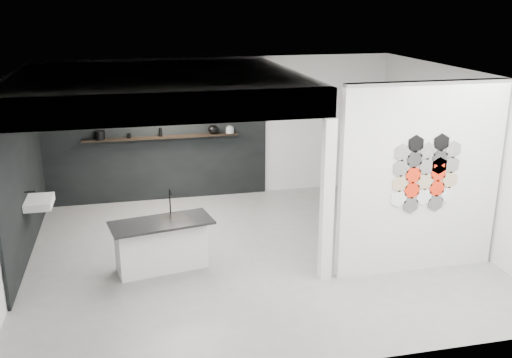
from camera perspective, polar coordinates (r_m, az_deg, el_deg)
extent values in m
cube|color=slate|center=(9.12, -0.20, -7.54)|extent=(7.00, 6.00, 0.01)
cube|color=silver|center=(8.49, 16.14, -0.01)|extent=(2.45, 0.15, 2.80)
cube|color=black|center=(11.36, -9.93, 3.61)|extent=(4.40, 0.04, 2.35)
cube|color=black|center=(9.60, -22.27, -0.05)|extent=(0.04, 4.00, 2.35)
cube|color=silver|center=(9.17, -9.67, 9.08)|extent=(4.40, 4.00, 0.40)
cube|color=silver|center=(7.99, 7.12, -2.22)|extent=(0.16, 0.16, 2.35)
cube|color=silver|center=(7.28, -8.72, 6.97)|extent=(4.40, 0.16, 0.40)
cube|color=silver|center=(9.47, -20.85, -2.19)|extent=(0.40, 0.60, 0.12)
cube|color=black|center=(11.24, -9.43, 4.13)|extent=(3.00, 0.15, 0.04)
cube|color=silver|center=(8.62, -9.44, -6.58)|extent=(1.36, 0.70, 0.74)
cube|color=black|center=(8.41, -9.45, -4.34)|extent=(1.56, 0.91, 0.03)
cube|color=black|center=(8.55, -8.24, -3.81)|extent=(0.44, 0.39, 0.01)
cylinder|color=black|center=(8.65, -8.60, -2.32)|extent=(0.02, 0.02, 0.35)
torus|color=black|center=(8.54, -8.56, -1.34)|extent=(0.04, 0.12, 0.12)
cylinder|color=black|center=(11.21, -15.36, 4.24)|extent=(0.24, 0.24, 0.16)
ellipsoid|color=black|center=(11.31, -4.31, 4.97)|extent=(0.25, 0.25, 0.17)
cylinder|color=gray|center=(11.37, -2.63, 4.91)|extent=(0.19, 0.19, 0.11)
cylinder|color=gray|center=(11.37, -2.63, 4.97)|extent=(0.12, 0.12, 0.14)
cylinder|color=black|center=(11.21, -9.52, 4.64)|extent=(0.07, 0.07, 0.17)
cylinder|color=black|center=(11.21, -12.57, 4.25)|extent=(0.09, 0.09, 0.09)
cylinder|color=white|center=(8.32, 14.07, -1.91)|extent=(0.26, 0.02, 0.26)
cylinder|color=tan|center=(8.25, 14.19, -0.44)|extent=(0.26, 0.02, 0.26)
cylinder|color=#66635E|center=(8.19, 14.30, 1.06)|extent=(0.26, 0.02, 0.26)
cylinder|color=silver|center=(8.13, 14.42, 2.58)|extent=(0.26, 0.02, 0.26)
cylinder|color=black|center=(8.45, 15.20, -2.53)|extent=(0.26, 0.02, 0.26)
cylinder|color=red|center=(8.38, 15.32, -1.08)|extent=(0.26, 0.02, 0.26)
cylinder|color=red|center=(8.31, 15.45, 0.39)|extent=(0.26, 0.02, 0.26)
cylinder|color=#2D2D2D|center=(8.25, 15.57, 1.89)|extent=(0.26, 0.02, 0.26)
cylinder|color=black|center=(8.19, 15.70, 3.40)|extent=(0.26, 0.02, 0.26)
cylinder|color=white|center=(8.50, 16.43, -1.70)|extent=(0.26, 0.02, 0.26)
cylinder|color=tan|center=(8.43, 16.56, -0.25)|extent=(0.26, 0.02, 0.26)
cylinder|color=#66635E|center=(8.37, 16.69, 1.21)|extent=(0.26, 0.02, 0.26)
cylinder|color=silver|center=(8.31, 16.82, 2.70)|extent=(0.26, 0.02, 0.26)
cylinder|color=black|center=(8.63, 17.50, -2.30)|extent=(0.26, 0.02, 0.26)
cylinder|color=red|center=(8.56, 17.63, -0.88)|extent=(0.26, 0.02, 0.26)
cylinder|color=red|center=(8.50, 17.77, 0.56)|extent=(0.26, 0.02, 0.26)
cylinder|color=#2D2D2D|center=(8.44, 17.91, 2.02)|extent=(0.26, 0.02, 0.26)
cylinder|color=black|center=(8.38, 18.06, 3.50)|extent=(0.26, 0.02, 0.26)
cylinder|color=white|center=(8.70, 18.68, -1.49)|extent=(0.26, 0.02, 0.26)
cylinder|color=tan|center=(8.63, 18.82, -0.07)|extent=(0.26, 0.02, 0.26)
cylinder|color=#66635E|center=(8.57, 18.97, 1.36)|extent=(0.26, 0.02, 0.26)
cylinder|color=silver|center=(8.51, 19.12, 2.82)|extent=(0.26, 0.02, 0.26)
cylinder|color=red|center=(8.47, 17.84, 1.29)|extent=(0.26, 0.02, 0.26)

